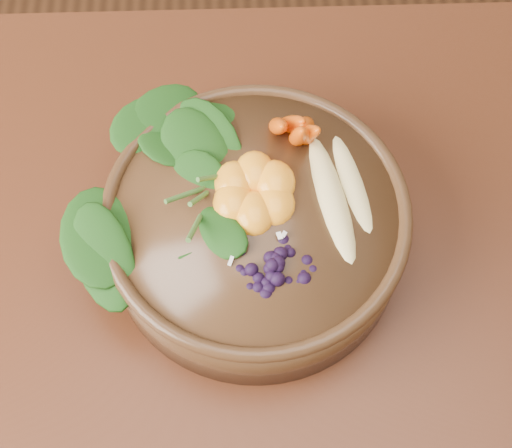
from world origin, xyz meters
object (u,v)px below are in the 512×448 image
Objects in this scene: dining_table at (416,381)px; blueberry_pile at (273,257)px; stoneware_bowl at (256,229)px; mandarin_cluster at (254,184)px; kale_heap at (196,152)px; carrot_cluster at (294,108)px; banana_halves at (343,183)px.

blueberry_pile reaches higher than dining_table.
blueberry_pile is (0.01, -0.06, 0.06)m from stoneware_bowl.
stoneware_bowl is at bearing 102.62° from blueberry_pile.
blueberry_pile reaches higher than mandarin_cluster.
kale_heap is 0.10m from carrot_cluster.
banana_halves is at bearing 12.50° from stoneware_bowl.
kale_heap reaches higher than mandarin_cluster.
blueberry_pile is at bearing -109.55° from carrot_cluster.
dining_table is 0.34m from kale_heap.
carrot_cluster is (-0.13, 0.21, 0.21)m from dining_table.
dining_table is 0.25m from blueberry_pile.
stoneware_bowl is 0.06m from mandarin_cluster.
blueberry_pile is at bearing -77.38° from stoneware_bowl.
banana_halves reaches higher than dining_table.
blueberry_pile is (0.07, -0.11, -0.00)m from kale_heap.
carrot_cluster is 0.15m from blueberry_pile.
banana_halves is 1.26× the size of blueberry_pile.
dining_table is 11.89× the size of blueberry_pile.
blueberry_pile is (-0.07, -0.08, 0.01)m from banana_halves.
stoneware_bowl is 0.10m from banana_halves.
dining_table is at bearing -67.76° from carrot_cluster.
stoneware_bowl is 0.12m from carrot_cluster.
banana_halves is 0.10m from blueberry_pile.
stoneware_bowl is 1.53× the size of kale_heap.
carrot_cluster is at bearing 80.21° from blueberry_pile.
dining_table is 0.29m from mandarin_cluster.
stoneware_bowl is at bearing -86.59° from mandarin_cluster.
kale_heap reaches higher than blueberry_pile.
carrot_cluster reaches higher than stoneware_bowl.
carrot_cluster is 0.08m from mandarin_cluster.
kale_heap is at bearing -169.49° from carrot_cluster.
blueberry_pile reaches higher than stoneware_bowl.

